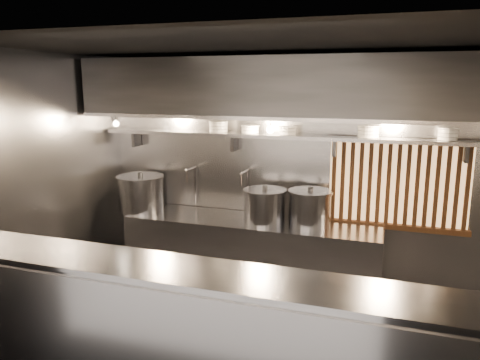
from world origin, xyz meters
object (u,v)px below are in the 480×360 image
Objects in this scene: heat_lamp at (115,119)px; pendant_bulb at (270,130)px; stock_pot_mid at (265,206)px; stock_pot_left at (141,193)px; stock_pot_right at (310,208)px.

pendant_bulb is (1.80, 0.35, -0.11)m from heat_lamp.
pendant_bulb is 0.30× the size of stock_pot_mid.
pendant_bulb is at bearing 11.00° from heat_lamp.
stock_pot_left is at bearing 61.03° from heat_lamp.
stock_pot_mid is at bearing 8.03° from heat_lamp.
heat_lamp is at bearing -169.00° from pendant_bulb.
stock_pot_mid is (1.62, -0.02, -0.02)m from stock_pot_left.
stock_pot_left is at bearing -177.14° from pendant_bulb.
heat_lamp is at bearing -171.97° from stock_pot_mid.
heat_lamp reaches higher than stock_pot_left.
stock_pot_mid is at bearing -172.48° from stock_pot_right.
stock_pot_right is (0.48, -0.03, -0.86)m from pendant_bulb.
heat_lamp is 1.83m from pendant_bulb.
pendant_bulb is 0.24× the size of stock_pot_left.
heat_lamp is 0.99m from stock_pot_left.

